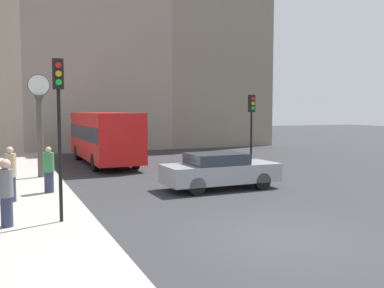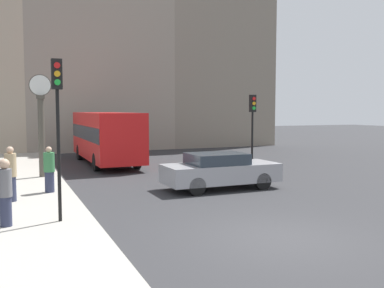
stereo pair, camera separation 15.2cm
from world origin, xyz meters
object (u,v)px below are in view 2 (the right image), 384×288
Objects in this scene: street_clock at (41,123)px; pedestrian_grey_jacket at (5,192)px; pedestrian_green_hoodie at (49,170)px; traffic_light_far at (253,118)px; traffic_light_near at (58,107)px; sedan_car at (220,170)px; pedestrian_tan_coat at (11,174)px; bus_distant at (106,135)px.

pedestrian_grey_jacket is (-1.41, -7.95, -1.44)m from street_clock.
street_clock reaches higher than pedestrian_green_hoodie.
pedestrian_green_hoodie is at bearing -90.43° from street_clock.
traffic_light_near is at bearing -150.09° from traffic_light_far.
sedan_car is 2.62× the size of pedestrian_grey_jacket.
street_clock is at bearing 89.05° from traffic_light_near.
pedestrian_tan_coat reaches higher than pedestrian_grey_jacket.
pedestrian_grey_jacket is at bearing -100.08° from street_clock.
traffic_light_far is (8.81, 5.07, -0.45)m from traffic_light_near.
sedan_car is at bearing -75.58° from bus_distant.
bus_distant is 8.92m from traffic_light_far.
traffic_light_far reaches higher than pedestrian_green_hoodie.
sedan_car is at bearing 26.47° from traffic_light_near.
pedestrian_grey_jacket is at bearing -108.33° from pedestrian_green_hoodie.
pedestrian_tan_coat is (-9.95, -1.97, -1.63)m from traffic_light_far.
street_clock is at bearing -129.75° from bus_distant.
pedestrian_tan_coat is (-4.94, -9.28, -0.62)m from bus_distant.
traffic_light_near is at bearing -107.07° from bus_distant.
sedan_car is 1.19× the size of traffic_light_far.
street_clock is (0.13, 7.97, -0.65)m from traffic_light_near.
sedan_car is 7.31m from traffic_light_near.
pedestrian_green_hoodie reaches higher than sedan_car.
pedestrian_tan_coat is 1.66m from pedestrian_green_hoodie.
bus_distant is 9.01m from pedestrian_green_hoodie.
pedestrian_tan_coat is at bearing -138.39° from pedestrian_green_hoodie.
pedestrian_grey_jacket is 4.40m from pedestrian_green_hoodie.
street_clock is (-6.06, 4.89, 1.72)m from sedan_car.
sedan_car is 2.75× the size of pedestrian_green_hoodie.
pedestrian_grey_jacket reaches higher than sedan_car.
traffic_light_near is 2.45m from pedestrian_grey_jacket.
traffic_light_near is 10.17m from traffic_light_far.
traffic_light_far is (5.01, -7.31, 1.01)m from bus_distant.
street_clock reaches higher than pedestrian_tan_coat.
traffic_light_near reaches higher than pedestrian_green_hoodie.
bus_distant is 13.03m from traffic_light_near.
traffic_light_near reaches higher than traffic_light_far.
sedan_car is at bearing -0.13° from pedestrian_tan_coat.
sedan_car is 2.54× the size of pedestrian_tan_coat.
sedan_car is at bearing 22.27° from pedestrian_grey_jacket.
pedestrian_tan_coat is at bearing -118.01° from bus_distant.
sedan_car is 1.06× the size of traffic_light_near.
sedan_car is 7.97m from street_clock.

